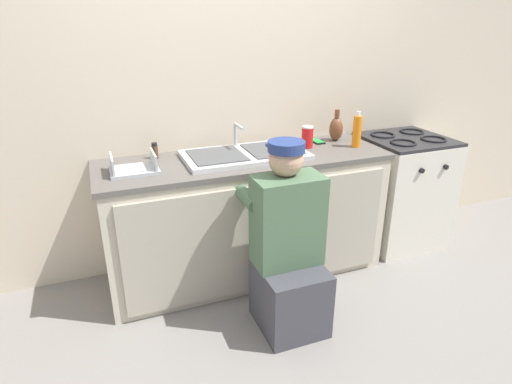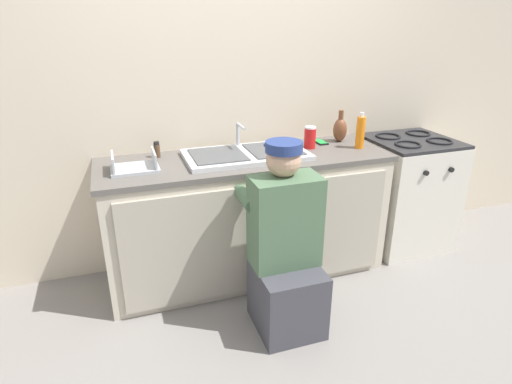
% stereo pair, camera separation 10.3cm
% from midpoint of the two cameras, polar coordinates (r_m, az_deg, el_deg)
% --- Properties ---
extents(ground_plane, '(12.00, 12.00, 0.00)m').
position_cam_midpoint_polar(ground_plane, '(2.94, 1.67, -13.16)').
color(ground_plane, gray).
extents(back_wall, '(6.00, 0.10, 2.50)m').
position_cam_midpoint_polar(back_wall, '(3.05, -2.43, 13.67)').
color(back_wall, beige).
rests_on(back_wall, ground_plane).
extents(counter_cabinet, '(1.88, 0.62, 0.82)m').
position_cam_midpoint_polar(counter_cabinet, '(2.97, -0.19, -3.59)').
color(counter_cabinet, beige).
rests_on(counter_cabinet, ground_plane).
extents(countertop, '(1.92, 0.62, 0.03)m').
position_cam_midpoint_polar(countertop, '(2.82, -0.26, 4.35)').
color(countertop, '#5B5651').
rests_on(countertop, counter_cabinet).
extents(sink_double_basin, '(0.80, 0.44, 0.19)m').
position_cam_midpoint_polar(sink_double_basin, '(2.81, -0.28, 5.07)').
color(sink_double_basin, silver).
rests_on(sink_double_basin, countertop).
extents(stove_range, '(0.61, 0.62, 0.87)m').
position_cam_midpoint_polar(stove_range, '(3.57, 20.10, -0.03)').
color(stove_range, silver).
rests_on(stove_range, ground_plane).
extents(plumber_person, '(0.42, 0.61, 1.10)m').
position_cam_midpoint_polar(plumber_person, '(2.45, 5.15, -8.32)').
color(plumber_person, '#3F3F47').
rests_on(plumber_person, ground_plane).
extents(cell_phone, '(0.07, 0.14, 0.01)m').
position_cam_midpoint_polar(cell_phone, '(3.18, 9.49, 6.59)').
color(cell_phone, black).
rests_on(cell_phone, countertop).
extents(soap_bottle_orange, '(0.06, 0.06, 0.25)m').
position_cam_midpoint_polar(soap_bottle_orange, '(3.08, 14.69, 7.73)').
color(soap_bottle_orange, orange).
rests_on(soap_bottle_orange, countertop).
extents(spice_bottle_pepper, '(0.04, 0.04, 0.10)m').
position_cam_midpoint_polar(spice_bottle_pepper, '(2.85, -12.07, 5.53)').
color(spice_bottle_pepper, '#513823').
rests_on(spice_bottle_pepper, countertop).
extents(dish_rack_tray, '(0.28, 0.22, 0.11)m').
position_cam_midpoint_polar(dish_rack_tray, '(2.64, -14.80, 3.33)').
color(dish_rack_tray, '#B2B7BC').
rests_on(dish_rack_tray, countertop).
extents(vase_decorative, '(0.10, 0.10, 0.23)m').
position_cam_midpoint_polar(vase_decorative, '(3.23, 12.04, 8.17)').
color(vase_decorative, brown).
rests_on(vase_decorative, countertop).
extents(soda_cup_red, '(0.08, 0.08, 0.15)m').
position_cam_midpoint_polar(soda_cup_red, '(3.02, 8.19, 7.20)').
color(soda_cup_red, red).
rests_on(soda_cup_red, countertop).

